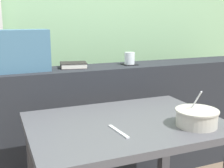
# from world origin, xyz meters

# --- Properties ---
(dark_console_ledge) EXTENTS (2.80, 0.29, 0.85)m
(dark_console_ledge) POSITION_xyz_m (0.00, 0.55, 0.43)
(dark_console_ledge) COLOR #23262B
(dark_console_ledge) RESTS_ON ground
(breakfast_table) EXTENTS (0.95, 0.69, 0.68)m
(breakfast_table) POSITION_xyz_m (-0.05, -0.09, 0.56)
(breakfast_table) COLOR #414145
(breakfast_table) RESTS_ON ground
(coaster_square) EXTENTS (0.10, 0.10, 0.00)m
(coaster_square) POSITION_xyz_m (0.27, 0.55, 0.86)
(coaster_square) COLOR black
(coaster_square) RESTS_ON dark_console_ledge
(juice_glass) EXTENTS (0.07, 0.07, 0.09)m
(juice_glass) POSITION_xyz_m (0.27, 0.55, 0.90)
(juice_glass) COLOR white
(juice_glass) RESTS_ON coaster_square
(closed_book) EXTENTS (0.20, 0.17, 0.04)m
(closed_book) POSITION_xyz_m (-0.14, 0.58, 0.87)
(closed_book) COLOR black
(closed_book) RESTS_ON dark_console_ledge
(throw_pillow) EXTENTS (0.32, 0.15, 0.26)m
(throw_pillow) POSITION_xyz_m (-0.46, 0.55, 0.98)
(throw_pillow) COLOR #426B84
(throw_pillow) RESTS_ON dark_console_ledge
(soup_bowl) EXTENTS (0.20, 0.20, 0.17)m
(soup_bowl) POSITION_xyz_m (0.24, -0.27, 0.72)
(soup_bowl) COLOR #BCB7A8
(soup_bowl) RESTS_ON breakfast_table
(fork_utensil) EXTENTS (0.03, 0.17, 0.01)m
(fork_utensil) POSITION_xyz_m (-0.14, -0.20, 0.68)
(fork_utensil) COLOR silver
(fork_utensil) RESTS_ON breakfast_table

